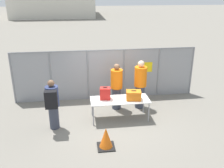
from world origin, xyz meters
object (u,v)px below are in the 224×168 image
inspection_table (120,101)px  security_worker_far (140,84)px  traffic_cone (106,138)px  suitcase_orange (134,95)px  traveler_hooded (53,103)px  utility_trailer (130,73)px  security_worker_near (117,86)px  suitcase_red (105,93)px

inspection_table → security_worker_far: size_ratio=1.08×
traffic_cone → suitcase_orange: bearing=54.0°
traveler_hooded → traffic_cone: size_ratio=2.67×
inspection_table → suitcase_orange: bearing=-9.2°
utility_trailer → security_worker_near: bearing=-110.6°
suitcase_orange → security_worker_far: 0.96m
suitcase_red → traveler_hooded: traveler_hooded is taller
inspection_table → suitcase_red: (-0.48, 0.09, 0.25)m
utility_trailer → security_worker_far: bearing=-94.3°
security_worker_far → utility_trailer: bearing=-101.1°
suitcase_orange → traffic_cone: bearing=-126.0°
suitcase_red → traveler_hooded: (-1.67, -0.46, -0.03)m
security_worker_far → traffic_cone: size_ratio=2.97×
security_worker_near → traffic_cone: (-0.66, -2.39, -0.60)m
inspection_table → security_worker_near: size_ratio=1.14×
suitcase_red → suitcase_orange: 0.94m
suitcase_orange → security_worker_far: size_ratio=0.29×
inspection_table → suitcase_orange: suitcase_orange is taller
traveler_hooded → utility_trailer: size_ratio=0.40×
security_worker_near → inspection_table: bearing=75.6°
suitcase_red → security_worker_far: bearing=27.0°
suitcase_orange → traveler_hooded: bearing=-173.5°
utility_trailer → traffic_cone: bearing=-108.3°
inspection_table → utility_trailer: size_ratio=0.48×
suitcase_orange → security_worker_near: size_ratio=0.31×
inspection_table → traveler_hooded: traveler_hooded is taller
security_worker_near → traffic_cone: bearing=61.1°
suitcase_red → inspection_table: bearing=-10.9°
traveler_hooded → security_worker_near: 2.46m
inspection_table → security_worker_far: 1.21m
suitcase_red → traveler_hooded: size_ratio=0.26×
security_worker_far → inspection_table: bearing=35.0°
traveler_hooded → suitcase_red: bearing=20.2°
inspection_table → security_worker_near: bearing=89.1°
security_worker_near → utility_trailer: bearing=-124.1°
suitcase_orange → utility_trailer: suitcase_orange is taller
traveler_hooded → utility_trailer: (3.25, 4.07, -0.53)m
inspection_table → traveler_hooded: bearing=-170.4°
suitcase_red → security_worker_far: 1.53m
suitcase_red → utility_trailer: (1.58, 3.61, -0.56)m
suitcase_orange → utility_trailer: bearing=80.2°
traveler_hooded → suitcase_orange: bearing=11.3°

